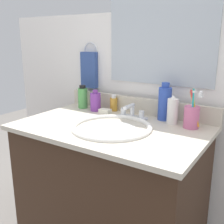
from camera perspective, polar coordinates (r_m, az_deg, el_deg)
vanity_cabinet at (r=1.49m, az=-0.25°, el=-17.06°), size 0.88×0.53×0.72m
countertop at (r=1.33m, az=-0.27°, el=-3.34°), size 0.91×0.58×0.02m
backsplash at (r=1.54m, az=5.39°, el=1.40°), size 0.91×0.02×0.09m
back_wall at (r=1.64m, az=6.28°, el=-2.97°), size 2.01×0.04×1.30m
mirror_panel at (r=1.49m, az=10.07°, el=16.45°), size 0.60×0.01×0.56m
towel_ring at (r=1.73m, az=-4.50°, el=12.77°), size 0.10×0.01×0.10m
hand_towel at (r=1.72m, az=-4.79°, el=8.76°), size 0.11×0.04×0.22m
sink_basin at (r=1.30m, az=-0.09°, el=-4.66°), size 0.39×0.39×0.11m
faucet at (r=1.44m, az=4.14°, el=-0.29°), size 0.16×0.10×0.08m
bottle_lotion_white at (r=1.37m, az=12.56°, el=0.26°), size 0.05×0.05×0.15m
bottle_toner_green at (r=1.66m, az=-6.15°, el=3.05°), size 0.06×0.06×0.14m
bottle_shampoo_blue at (r=1.43m, az=10.98°, el=1.89°), size 0.07×0.07×0.20m
bottle_oil_amber at (r=1.59m, az=0.36°, el=1.74°), size 0.04×0.04×0.09m
bottle_cream_purple at (r=1.59m, az=-3.48°, el=2.20°), size 0.06×0.06×0.12m
cup_pink at (r=1.33m, az=16.38°, el=-0.81°), size 0.08×0.08×0.19m
soap_bar at (r=1.54m, az=-1.45°, el=0.19°), size 0.06×0.04×0.02m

